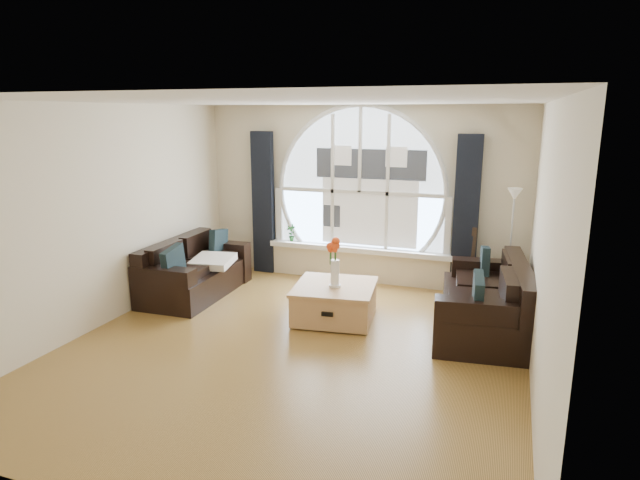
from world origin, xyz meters
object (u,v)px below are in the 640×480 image
at_px(coffee_chest, 335,301).
at_px(vase_flowers, 335,257).
at_px(sofa_right, 484,299).
at_px(guitar, 473,263).
at_px(potted_plant, 291,233).
at_px(floor_lamp, 510,246).
at_px(sofa_left, 195,268).

xyz_separation_m(coffee_chest, vase_flowers, (0.02, -0.06, 0.60)).
distance_m(sofa_right, guitar, 1.14).
height_order(coffee_chest, potted_plant, potted_plant).
xyz_separation_m(coffee_chest, potted_plant, (-1.29, 1.65, 0.45)).
height_order(sofa_right, coffee_chest, sofa_right).
bearing_deg(floor_lamp, sofa_left, -164.36).
height_order(vase_flowers, guitar, vase_flowers).
bearing_deg(sofa_left, guitar, 15.02).
height_order(sofa_left, potted_plant, potted_plant).
height_order(coffee_chest, guitar, guitar).
height_order(sofa_left, guitar, guitar).
bearing_deg(floor_lamp, coffee_chest, -145.29).
height_order(sofa_left, vase_flowers, vase_flowers).
xyz_separation_m(guitar, potted_plant, (-2.88, 0.28, 0.16)).
distance_m(floor_lamp, potted_plant, 3.36).
height_order(floor_lamp, potted_plant, floor_lamp).
bearing_deg(floor_lamp, guitar, -172.83).
xyz_separation_m(coffee_chest, guitar, (1.59, 1.37, 0.28)).
height_order(guitar, potted_plant, guitar).
bearing_deg(potted_plant, vase_flowers, -52.54).
relative_size(guitar, potted_plant, 3.73).
bearing_deg(guitar, vase_flowers, -128.07).
relative_size(sofa_right, coffee_chest, 1.92).
xyz_separation_m(sofa_left, potted_plant, (0.91, 1.41, 0.29)).
xyz_separation_m(sofa_left, guitar, (3.79, 1.13, 0.13)).
xyz_separation_m(sofa_left, coffee_chest, (2.20, -0.24, -0.15)).
relative_size(vase_flowers, floor_lamp, 0.44).
height_order(sofa_right, potted_plant, potted_plant).
distance_m(sofa_right, vase_flowers, 1.87).
relative_size(floor_lamp, guitar, 1.51).
height_order(sofa_right, guitar, guitar).
distance_m(sofa_left, potted_plant, 1.71).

